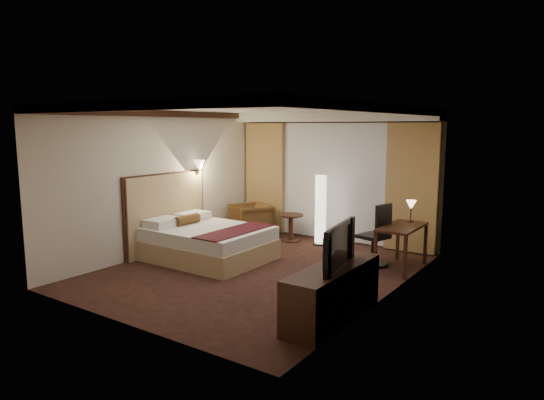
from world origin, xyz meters
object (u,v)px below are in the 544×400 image
Objects in this scene: floor_lamp at (321,210)px; desk at (401,247)px; office_chair at (373,234)px; television at (331,241)px; bed at (208,243)px; dresser at (333,293)px; side_table at (291,228)px; armchair at (251,219)px.

desk is (1.96, -0.73, -0.35)m from floor_lamp.
office_chair is (1.48, -0.78, -0.17)m from floor_lamp.
floor_lamp is 1.32× the size of television.
dresser is at bearing -20.83° from bed.
office_chair reaches higher than television.
floor_lamp reaches higher than television.
side_table is at bearing -172.87° from floor_lamp.
floor_lamp reaches higher than office_chair.
desk reaches higher than bed.
armchair is at bearing 40.10° from television.
armchair is 0.72× the size of desk.
floor_lamp is at bearing 121.11° from dresser.
floor_lamp is at bearing 21.52° from television.
floor_lamp is 1.26× the size of desk.
side_table is 4.25m from television.
television is at bearing -64.02° from office_chair.
floor_lamp is 3.92m from dresser.
floor_lamp is 1.30× the size of office_chair.
armchair is at bearing -169.40° from floor_lamp.
television is (0.51, -2.55, 0.44)m from office_chair.
bed is at bearing 59.79° from television.
television is (3.12, -1.20, 0.69)m from bed.
armchair reaches higher than bed.
office_chair is (3.03, -0.49, 0.15)m from armchair.
bed is 1.19× the size of dresser.
bed is 2.46m from floor_lamp.
armchair is at bearing -166.90° from side_table.
dresser is (3.15, -1.20, 0.04)m from bed.
television reaches higher than armchair.
office_chair reaches higher than bed.
floor_lamp is at bearing 62.01° from bed.
armchair is at bearing -174.50° from office_chair.
office_chair is at bearing -18.20° from side_table.
side_table is 0.50× the size of desk.
desk is at bearing 91.10° from dresser.
office_chair is at bearing -174.15° from desk.
armchair is 0.75× the size of television.
bed is at bearing 159.17° from dresser.
side_table is at bearing 129.39° from dresser.
armchair is 1.62m from floor_lamp.
side_table is 4.21m from dresser.
office_chair is 2.62m from dresser.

